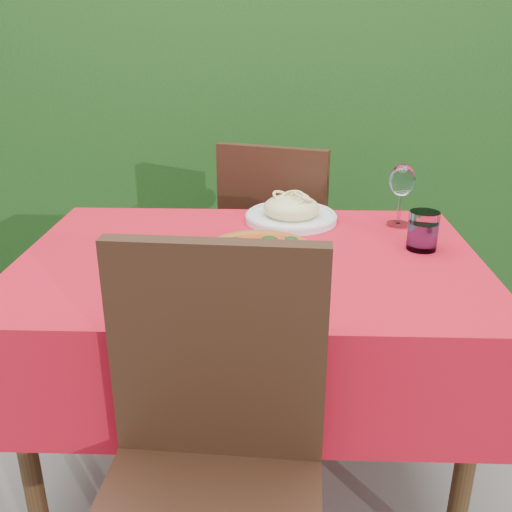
{
  "coord_description": "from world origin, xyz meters",
  "views": [
    {
      "loc": [
        0.07,
        -1.45,
        1.33
      ],
      "look_at": [
        0.02,
        -0.05,
        0.77
      ],
      "focal_mm": 40.0,
      "sensor_mm": 36.0,
      "label": 1
    }
  ],
  "objects_px": {
    "chair_far": "(279,241)",
    "wine_glass": "(402,183)",
    "chair_near": "(211,459)",
    "water_glass": "(423,232)",
    "pasta_plate": "(291,212)",
    "pizza_plate": "(260,257)",
    "fork": "(160,256)"
  },
  "relations": [
    {
      "from": "chair_far",
      "to": "fork",
      "type": "xyz_separation_m",
      "value": [
        -0.33,
        -0.71,
        0.22
      ]
    },
    {
      "from": "pasta_plate",
      "to": "water_glass",
      "type": "relative_size",
      "value": 2.68
    },
    {
      "from": "pizza_plate",
      "to": "water_glass",
      "type": "xyz_separation_m",
      "value": [
        0.45,
        0.15,
        0.02
      ]
    },
    {
      "from": "chair_far",
      "to": "water_glass",
      "type": "distance_m",
      "value": 0.78
    },
    {
      "from": "chair_near",
      "to": "pasta_plate",
      "type": "bearing_deg",
      "value": 82.68
    },
    {
      "from": "chair_near",
      "to": "pasta_plate",
      "type": "relative_size",
      "value": 3.27
    },
    {
      "from": "water_glass",
      "to": "pizza_plate",
      "type": "bearing_deg",
      "value": -162.02
    },
    {
      "from": "chair_near",
      "to": "pasta_plate",
      "type": "distance_m",
      "value": 0.93
    },
    {
      "from": "chair_near",
      "to": "water_glass",
      "type": "height_order",
      "value": "chair_near"
    },
    {
      "from": "pizza_plate",
      "to": "water_glass",
      "type": "relative_size",
      "value": 3.01
    },
    {
      "from": "chair_near",
      "to": "chair_far",
      "type": "relative_size",
      "value": 1.03
    },
    {
      "from": "pizza_plate",
      "to": "fork",
      "type": "relative_size",
      "value": 1.72
    },
    {
      "from": "pasta_plate",
      "to": "wine_glass",
      "type": "height_order",
      "value": "wine_glass"
    },
    {
      "from": "fork",
      "to": "wine_glass",
      "type": "bearing_deg",
      "value": 9.83
    },
    {
      "from": "chair_far",
      "to": "wine_glass",
      "type": "distance_m",
      "value": 0.66
    },
    {
      "from": "pasta_plate",
      "to": "chair_far",
      "type": "bearing_deg",
      "value": 95.09
    },
    {
      "from": "chair_far",
      "to": "pizza_plate",
      "type": "bearing_deg",
      "value": 103.67
    },
    {
      "from": "chair_far",
      "to": "pizza_plate",
      "type": "xyz_separation_m",
      "value": [
        -0.06,
        -0.77,
        0.24
      ]
    },
    {
      "from": "chair_near",
      "to": "pasta_plate",
      "type": "xyz_separation_m",
      "value": [
        0.17,
        0.89,
        0.22
      ]
    },
    {
      "from": "pizza_plate",
      "to": "wine_glass",
      "type": "xyz_separation_m",
      "value": [
        0.43,
        0.35,
        0.11
      ]
    },
    {
      "from": "wine_glass",
      "to": "fork",
      "type": "bearing_deg",
      "value": -157.34
    },
    {
      "from": "pizza_plate",
      "to": "wine_glass",
      "type": "bearing_deg",
      "value": 39.55
    },
    {
      "from": "chair_far",
      "to": "wine_glass",
      "type": "bearing_deg",
      "value": 149.76
    },
    {
      "from": "chair_far",
      "to": "chair_near",
      "type": "bearing_deg",
      "value": 101.7
    },
    {
      "from": "pizza_plate",
      "to": "water_glass",
      "type": "distance_m",
      "value": 0.48
    },
    {
      "from": "chair_near",
      "to": "pizza_plate",
      "type": "relative_size",
      "value": 2.92
    },
    {
      "from": "pasta_plate",
      "to": "fork",
      "type": "bearing_deg",
      "value": -138.17
    },
    {
      "from": "wine_glass",
      "to": "pizza_plate",
      "type": "bearing_deg",
      "value": -140.45
    },
    {
      "from": "chair_far",
      "to": "water_glass",
      "type": "xyz_separation_m",
      "value": [
        0.4,
        -0.62,
        0.26
      ]
    },
    {
      "from": "wine_glass",
      "to": "fork",
      "type": "relative_size",
      "value": 1.02
    },
    {
      "from": "chair_far",
      "to": "pasta_plate",
      "type": "height_order",
      "value": "chair_far"
    },
    {
      "from": "chair_far",
      "to": "wine_glass",
      "type": "xyz_separation_m",
      "value": [
        0.37,
        -0.42,
        0.35
      ]
    }
  ]
}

